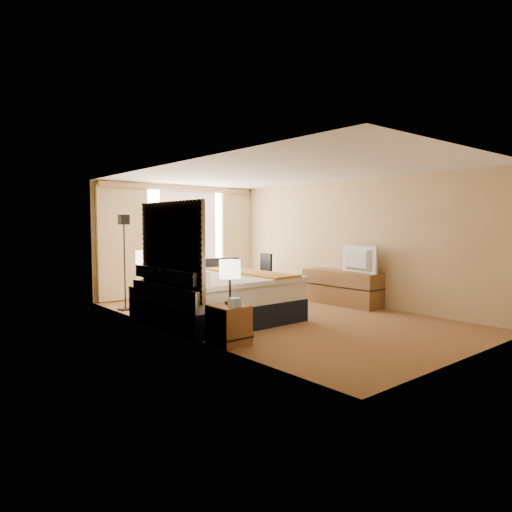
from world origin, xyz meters
TOP-DOWN VIEW (x-y plane):
  - floor at (0.00, 0.00)m, footprint 4.20×7.00m
  - ceiling at (0.00, 0.00)m, footprint 4.20×7.00m
  - wall_back at (0.00, 3.50)m, footprint 4.20×0.02m
  - wall_front at (0.00, -3.50)m, footprint 4.20×0.02m
  - wall_left at (-2.10, 0.00)m, footprint 0.02×7.00m
  - wall_right at (2.10, 0.00)m, footprint 0.02×7.00m
  - headboard at (-2.06, 0.20)m, footprint 0.06×1.85m
  - nightstand_left at (-1.87, -1.05)m, footprint 0.45×0.52m
  - nightstand_right at (-1.87, 1.45)m, footprint 0.45×0.52m
  - media_dresser at (1.83, 0.00)m, footprint 0.50×1.80m
  - window at (0.25, 3.47)m, footprint 2.30×0.02m
  - curtains at (-0.00, 3.39)m, footprint 4.12×0.19m
  - bed at (-1.06, 0.34)m, footprint 2.30×2.10m
  - loveseat at (0.44, 2.49)m, footprint 1.51×0.97m
  - floor_lamp at (-1.90, 2.30)m, footprint 0.24×0.24m
  - desk_chair at (0.75, 1.31)m, footprint 0.51×0.51m
  - lamp_left at (-1.82, -1.02)m, footprint 0.30×0.30m
  - lamp_right at (-1.91, 1.42)m, footprint 0.31×0.31m
  - tissue_box at (-1.88, -1.20)m, footprint 0.14×0.14m
  - telephone at (-1.81, 1.38)m, footprint 0.21×0.19m
  - television at (1.78, -0.41)m, footprint 0.28×0.96m

SIDE VIEW (x-z plane):
  - floor at x=0.00m, z-range -0.01..0.01m
  - nightstand_left at x=-1.87m, z-range 0.00..0.55m
  - nightstand_right at x=-1.87m, z-range 0.00..0.55m
  - loveseat at x=0.44m, z-range -0.15..0.73m
  - media_dresser at x=1.83m, z-range 0.00..0.70m
  - bed at x=-1.06m, z-range -0.15..0.97m
  - desk_chair at x=0.75m, z-range -0.06..0.99m
  - telephone at x=-1.81m, z-range 0.55..0.62m
  - tissue_box at x=-1.88m, z-range 0.55..0.67m
  - television at x=1.78m, z-range 0.70..1.25m
  - lamp_left at x=-1.82m, z-range 0.72..1.35m
  - lamp_right at x=-1.91m, z-range 0.73..1.38m
  - headboard at x=-2.06m, z-range 0.53..2.03m
  - wall_back at x=0.00m, z-range 0.00..2.60m
  - wall_front at x=0.00m, z-range 0.00..2.60m
  - wall_left at x=-2.10m, z-range 0.00..2.60m
  - wall_right at x=2.10m, z-range 0.00..2.60m
  - floor_lamp at x=-1.90m, z-range 0.38..2.24m
  - window at x=0.25m, z-range 0.17..2.47m
  - curtains at x=0.00m, z-range 0.13..2.69m
  - ceiling at x=0.00m, z-range 2.59..2.61m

